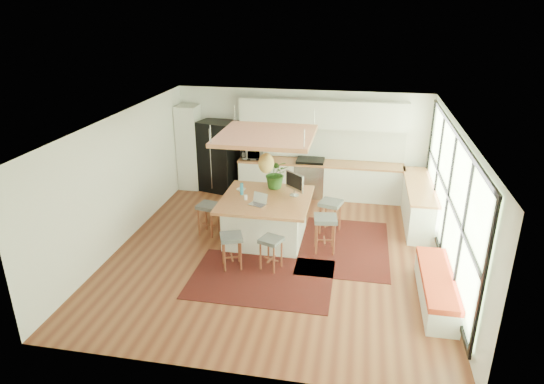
% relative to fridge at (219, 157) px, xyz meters
% --- Properties ---
extents(floor, '(7.00, 7.00, 0.00)m').
position_rel_fridge_xyz_m(floor, '(2.14, -3.15, -0.93)').
color(floor, brown).
rests_on(floor, ground).
extents(ceiling, '(7.00, 7.00, 0.00)m').
position_rel_fridge_xyz_m(ceiling, '(2.14, -3.15, 1.78)').
color(ceiling, white).
rests_on(ceiling, ground).
extents(wall_back, '(6.50, 0.00, 6.50)m').
position_rel_fridge_xyz_m(wall_back, '(2.14, 0.35, 0.42)').
color(wall_back, white).
rests_on(wall_back, ground).
extents(wall_front, '(6.50, 0.00, 6.50)m').
position_rel_fridge_xyz_m(wall_front, '(2.14, -6.65, 0.42)').
color(wall_front, white).
rests_on(wall_front, ground).
extents(wall_left, '(0.00, 7.00, 7.00)m').
position_rel_fridge_xyz_m(wall_left, '(-1.11, -3.15, 0.42)').
color(wall_left, white).
rests_on(wall_left, ground).
extents(wall_right, '(0.00, 7.00, 7.00)m').
position_rel_fridge_xyz_m(wall_right, '(5.39, -3.15, 0.42)').
color(wall_right, white).
rests_on(wall_right, ground).
extents(window_wall, '(0.10, 6.20, 2.60)m').
position_rel_fridge_xyz_m(window_wall, '(5.36, -3.15, 0.47)').
color(window_wall, black).
rests_on(window_wall, wall_right).
extents(pantry, '(0.55, 0.60, 2.25)m').
position_rel_fridge_xyz_m(pantry, '(-0.81, 0.03, 0.20)').
color(pantry, white).
rests_on(pantry, floor).
extents(back_counter_base, '(4.20, 0.60, 0.88)m').
position_rel_fridge_xyz_m(back_counter_base, '(2.69, 0.03, -0.49)').
color(back_counter_base, white).
rests_on(back_counter_base, floor).
extents(back_counter_top, '(4.24, 0.64, 0.05)m').
position_rel_fridge_xyz_m(back_counter_top, '(2.69, 0.03, -0.03)').
color(back_counter_top, '#AE633D').
rests_on(back_counter_top, back_counter_base).
extents(backsplash, '(4.20, 0.02, 0.80)m').
position_rel_fridge_xyz_m(backsplash, '(2.69, 0.33, 0.43)').
color(backsplash, white).
rests_on(backsplash, wall_back).
extents(upper_cabinets, '(4.20, 0.34, 0.70)m').
position_rel_fridge_xyz_m(upper_cabinets, '(2.69, 0.17, 1.22)').
color(upper_cabinets, white).
rests_on(upper_cabinets, wall_back).
extents(range, '(0.76, 0.62, 1.00)m').
position_rel_fridge_xyz_m(range, '(2.44, 0.03, -0.43)').
color(range, '#A5A5AA').
rests_on(range, floor).
extents(right_counter_base, '(0.60, 2.50, 0.88)m').
position_rel_fridge_xyz_m(right_counter_base, '(5.07, -1.15, -0.49)').
color(right_counter_base, white).
rests_on(right_counter_base, floor).
extents(right_counter_top, '(0.64, 2.54, 0.05)m').
position_rel_fridge_xyz_m(right_counter_top, '(5.07, -1.15, -0.03)').
color(right_counter_top, '#AE633D').
rests_on(right_counter_top, right_counter_base).
extents(window_bench, '(0.52, 2.00, 0.50)m').
position_rel_fridge_xyz_m(window_bench, '(5.09, -4.35, -0.68)').
color(window_bench, white).
rests_on(window_bench, floor).
extents(ceiling_panel, '(1.86, 1.86, 0.80)m').
position_rel_fridge_xyz_m(ceiling_panel, '(1.84, -2.75, 1.12)').
color(ceiling_panel, '#AE633D').
rests_on(ceiling_panel, ceiling).
extents(rug_near, '(2.60, 1.80, 0.01)m').
position_rel_fridge_xyz_m(rug_near, '(2.04, -4.23, -0.92)').
color(rug_near, black).
rests_on(rug_near, floor).
extents(rug_right, '(1.80, 2.60, 0.01)m').
position_rel_fridge_xyz_m(rug_right, '(3.49, -2.69, -0.92)').
color(rug_right, black).
rests_on(rug_right, floor).
extents(fridge, '(1.09, 0.95, 1.88)m').
position_rel_fridge_xyz_m(fridge, '(0.00, 0.00, 0.00)').
color(fridge, black).
rests_on(fridge, floor).
extents(island, '(1.85, 1.85, 0.93)m').
position_rel_fridge_xyz_m(island, '(1.80, -2.61, -0.46)').
color(island, '#AE633D').
rests_on(island, floor).
extents(stool_near_left, '(0.52, 0.52, 0.68)m').
position_rel_fridge_xyz_m(stool_near_left, '(1.40, -3.92, -0.57)').
color(stool_near_left, '#4B4F53').
rests_on(stool_near_left, floor).
extents(stool_near_right, '(0.49, 0.49, 0.65)m').
position_rel_fridge_xyz_m(stool_near_right, '(2.15, -3.83, -0.57)').
color(stool_near_right, '#4B4F53').
rests_on(stool_near_right, floor).
extents(stool_right_front, '(0.51, 0.51, 0.76)m').
position_rel_fridge_xyz_m(stool_right_front, '(3.09, -2.94, -0.57)').
color(stool_right_front, '#4B4F53').
rests_on(stool_right_front, floor).
extents(stool_right_back, '(0.55, 0.55, 0.75)m').
position_rel_fridge_xyz_m(stool_right_back, '(3.13, -2.08, -0.57)').
color(stool_right_back, '#4B4F53').
rests_on(stool_right_back, floor).
extents(stool_left_side, '(0.49, 0.49, 0.70)m').
position_rel_fridge_xyz_m(stool_left_side, '(0.54, -2.63, -0.57)').
color(stool_left_side, '#4B4F53').
rests_on(stool_left_side, floor).
extents(laptop, '(0.43, 0.44, 0.24)m').
position_rel_fridge_xyz_m(laptop, '(1.71, -2.98, 0.12)').
color(laptop, '#A5A5AA').
rests_on(laptop, island).
extents(monitor, '(0.54, 0.53, 0.52)m').
position_rel_fridge_xyz_m(monitor, '(2.37, -2.35, 0.26)').
color(monitor, '#A5A5AA').
rests_on(monitor, island).
extents(microwave, '(0.57, 0.35, 0.36)m').
position_rel_fridge_xyz_m(microwave, '(0.92, -0.00, 0.18)').
color(microwave, '#A5A5AA').
rests_on(microwave, back_counter_top).
extents(island_plant, '(0.61, 0.68, 0.52)m').
position_rel_fridge_xyz_m(island_plant, '(1.91, -1.97, 0.27)').
color(island_plant, '#1E4C19').
rests_on(island_plant, island).
extents(island_bowl, '(0.24, 0.24, 0.05)m').
position_rel_fridge_xyz_m(island_bowl, '(1.19, -2.29, 0.03)').
color(island_bowl, white).
rests_on(island_bowl, island).
extents(island_bottle_0, '(0.07, 0.07, 0.19)m').
position_rel_fridge_xyz_m(island_bottle_0, '(1.25, -2.51, 0.10)').
color(island_bottle_0, '#36A2DB').
rests_on(island_bottle_0, island).
extents(island_bottle_1, '(0.07, 0.07, 0.19)m').
position_rel_fridge_xyz_m(island_bottle_1, '(1.40, -2.76, 0.10)').
color(island_bottle_1, silver).
rests_on(island_bottle_1, island).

